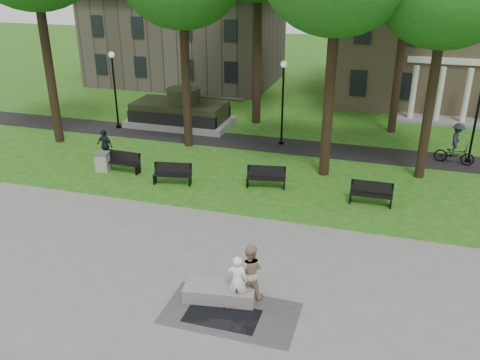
# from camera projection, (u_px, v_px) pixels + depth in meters

# --- Properties ---
(ground) EXTENTS (120.00, 120.00, 0.00)m
(ground) POSITION_uv_depth(u_px,v_px,m) (194.00, 249.00, 18.57)
(ground) COLOR #195012
(ground) RESTS_ON ground
(plaza) EXTENTS (22.00, 16.00, 0.02)m
(plaza) POSITION_uv_depth(u_px,v_px,m) (128.00, 338.00, 14.17)
(plaza) COLOR gray
(plaza) RESTS_ON ground
(footpath) EXTENTS (44.00, 2.60, 0.01)m
(footpath) POSITION_uv_depth(u_px,v_px,m) (272.00, 144.00, 29.11)
(footpath) COLOR black
(footpath) RESTS_ON ground
(building_right) EXTENTS (17.00, 12.00, 8.60)m
(building_right) POSITION_uv_depth(u_px,v_px,m) (451.00, 41.00, 37.02)
(building_right) COLOR #9E8460
(building_right) RESTS_ON ground
(building_left) EXTENTS (15.00, 10.00, 7.20)m
(building_left) POSITION_uv_depth(u_px,v_px,m) (187.00, 38.00, 43.35)
(building_left) COLOR #4C443D
(building_left) RESTS_ON ground
(lamp_left) EXTENTS (0.36, 0.36, 4.73)m
(lamp_left) POSITION_uv_depth(u_px,v_px,m) (114.00, 84.00, 30.93)
(lamp_left) COLOR black
(lamp_left) RESTS_ON ground
(lamp_mid) EXTENTS (0.36, 0.36, 4.73)m
(lamp_mid) POSITION_uv_depth(u_px,v_px,m) (283.00, 96.00, 28.13)
(lamp_mid) COLOR black
(lamp_mid) RESTS_ON ground
(lamp_right) EXTENTS (0.36, 0.36, 4.73)m
(lamp_right) POSITION_uv_depth(u_px,v_px,m) (478.00, 110.00, 25.47)
(lamp_right) COLOR black
(lamp_right) RESTS_ON ground
(tank_monument) EXTENTS (7.45, 3.40, 2.40)m
(tank_monument) POSITION_uv_depth(u_px,v_px,m) (180.00, 112.00, 32.25)
(tank_monument) COLOR gray
(tank_monument) RESTS_ON ground
(puddle) EXTENTS (2.20, 1.20, 0.00)m
(puddle) POSITION_uv_depth(u_px,v_px,m) (222.00, 316.00, 15.03)
(puddle) COLOR black
(puddle) RESTS_ON plaza
(concrete_block) EXTENTS (2.32, 1.30, 0.45)m
(concrete_block) POSITION_uv_depth(u_px,v_px,m) (220.00, 291.00, 15.78)
(concrete_block) COLOR gray
(concrete_block) RESTS_ON plaza
(skateboard) EXTENTS (0.80, 0.37, 0.07)m
(skateboard) POSITION_uv_depth(u_px,v_px,m) (236.00, 306.00, 15.41)
(skateboard) COLOR brown
(skateboard) RESTS_ON plaza
(skateboarder) EXTENTS (0.65, 0.47, 1.67)m
(skateboarder) POSITION_uv_depth(u_px,v_px,m) (237.00, 281.00, 15.25)
(skateboarder) COLOR white
(skateboarder) RESTS_ON plaza
(friend_watching) EXTENTS (0.99, 0.82, 1.84)m
(friend_watching) POSITION_uv_depth(u_px,v_px,m) (250.00, 271.00, 15.56)
(friend_watching) COLOR tan
(friend_watching) RESTS_ON plaza
(pedestrian_walker) EXTENTS (1.09, 0.66, 1.73)m
(pedestrian_walker) POSITION_uv_depth(u_px,v_px,m) (105.00, 145.00, 26.39)
(pedestrian_walker) COLOR black
(pedestrian_walker) RESTS_ON ground
(cyclist) EXTENTS (2.05, 1.20, 2.17)m
(cyclist) POSITION_uv_depth(u_px,v_px,m) (456.00, 147.00, 26.05)
(cyclist) COLOR black
(cyclist) RESTS_ON ground
(park_bench_0) EXTENTS (1.82, 0.60, 1.00)m
(park_bench_0) POSITION_uv_depth(u_px,v_px,m) (123.00, 161.00, 25.24)
(park_bench_0) COLOR black
(park_bench_0) RESTS_ON ground
(park_bench_1) EXTENTS (1.85, 0.83, 1.00)m
(park_bench_1) POSITION_uv_depth(u_px,v_px,m) (173.00, 173.00, 23.84)
(park_bench_1) COLOR black
(park_bench_1) RESTS_ON ground
(park_bench_2) EXTENTS (1.85, 0.83, 1.00)m
(park_bench_2) POSITION_uv_depth(u_px,v_px,m) (266.00, 176.00, 23.48)
(park_bench_2) COLOR black
(park_bench_2) RESTS_ON ground
(park_bench_3) EXTENTS (1.80, 0.52, 1.00)m
(park_bench_3) POSITION_uv_depth(u_px,v_px,m) (371.00, 193.00, 21.82)
(park_bench_3) COLOR black
(park_bench_3) RESTS_ON ground
(trash_bin) EXTENTS (0.78, 0.78, 0.96)m
(trash_bin) POSITION_uv_depth(u_px,v_px,m) (103.00, 162.00, 25.30)
(trash_bin) COLOR #A79B89
(trash_bin) RESTS_ON ground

